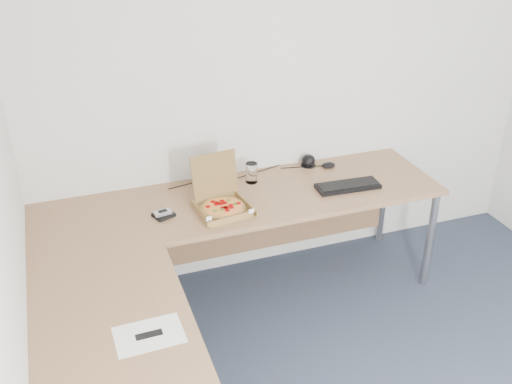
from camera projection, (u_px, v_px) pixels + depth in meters
name	position (u px, v px, depth m)	size (l,w,h in m)	color
room_shell	(470.00, 221.00, 2.36)	(3.50, 3.50, 2.50)	silver
desk	(209.00, 248.00, 3.19)	(2.50, 2.20, 0.73)	#9B6F4A
pizza_box	(222.00, 205.00, 3.47)	(0.29, 0.34, 0.29)	olive
drinking_glass	(252.00, 173.00, 3.78)	(0.07, 0.07, 0.13)	silver
keyboard	(348.00, 186.00, 3.73)	(0.40, 0.14, 0.03)	black
mouse	(328.00, 165.00, 3.99)	(0.10, 0.06, 0.03)	black
wallet	(164.00, 215.00, 3.42)	(0.11, 0.09, 0.02)	black
phone	(163.00, 213.00, 3.41)	(0.10, 0.05, 0.02)	#B2B5BA
paper_sheet	(149.00, 335.00, 2.54)	(0.29, 0.21, 0.00)	white
dome_speaker	(308.00, 160.00, 4.00)	(0.10, 0.10, 0.09)	black
cable_bundle	(249.00, 175.00, 3.90)	(0.55, 0.04, 0.01)	black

